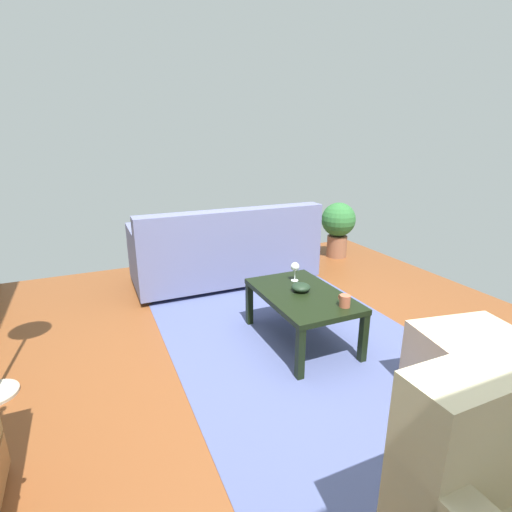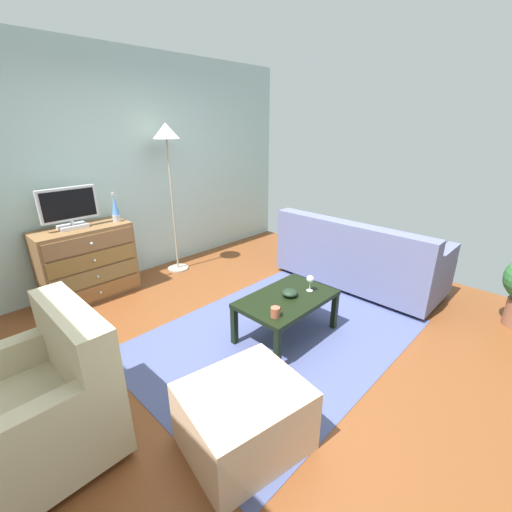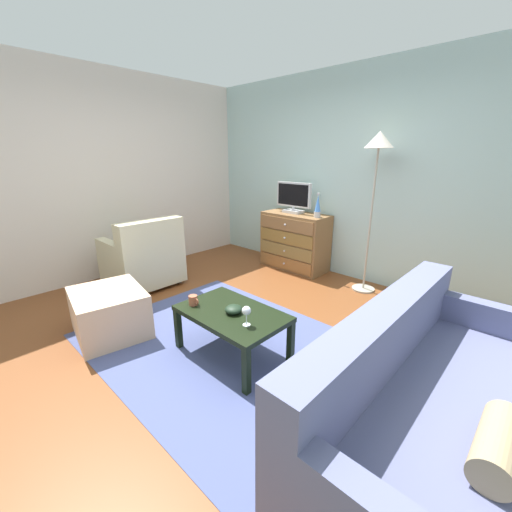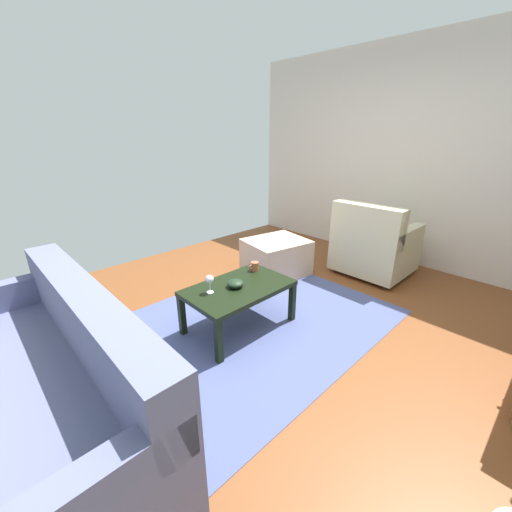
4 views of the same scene
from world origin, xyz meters
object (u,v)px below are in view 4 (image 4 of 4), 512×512
(mug, at_px, (255,266))
(wine_glass, at_px, (210,280))
(coffee_table, at_px, (239,291))
(couch_large, at_px, (46,387))
(armchair, at_px, (373,246))
(bowl_decorative, at_px, (235,284))
(ottoman, at_px, (276,257))

(mug, bearing_deg, wine_glass, 7.09)
(coffee_table, xyz_separation_m, couch_large, (1.47, 0.09, -0.02))
(mug, relative_size, armchair, 0.13)
(couch_large, bearing_deg, armchair, 177.30)
(coffee_table, bearing_deg, bowl_decorative, -10.75)
(wine_glass, relative_size, couch_large, 0.08)
(bowl_decorative, bearing_deg, couch_large, 3.77)
(wine_glass, bearing_deg, armchair, 171.60)
(bowl_decorative, xyz_separation_m, ottoman, (-1.13, -0.56, -0.22))
(wine_glass, height_order, couch_large, couch_large)
(ottoman, bearing_deg, wine_glass, 20.17)
(wine_glass, height_order, ottoman, wine_glass)
(armchair, relative_size, ottoman, 1.29)
(coffee_table, height_order, bowl_decorative, bowl_decorative)
(couch_large, bearing_deg, coffee_table, -176.54)
(coffee_table, height_order, couch_large, couch_large)
(bowl_decorative, xyz_separation_m, couch_large, (1.44, 0.10, -0.10))
(couch_large, relative_size, ottoman, 2.78)
(ottoman, bearing_deg, couch_large, 14.31)
(armchair, distance_m, ottoman, 1.18)
(armchair, bearing_deg, coffee_table, -7.34)
(wine_glass, distance_m, mug, 0.58)
(wine_glass, distance_m, couch_large, 1.25)
(wine_glass, height_order, mug, wine_glass)
(mug, xyz_separation_m, bowl_decorative, (0.36, 0.14, -0.01))
(ottoman, bearing_deg, armchair, 135.93)
(couch_large, bearing_deg, wine_glass, -172.47)
(couch_large, height_order, armchair, armchair)
(bowl_decorative, distance_m, couch_large, 1.45)
(armchair, bearing_deg, ottoman, -44.07)
(coffee_table, bearing_deg, armchair, 172.66)
(coffee_table, relative_size, ottoman, 1.30)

